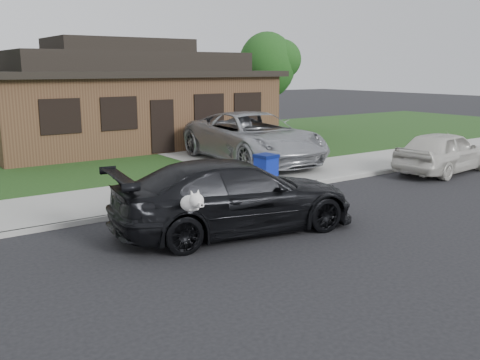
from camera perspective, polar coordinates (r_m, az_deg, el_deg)
ground at (r=10.58m, az=-0.21°, el=-7.48°), size 120.00×120.00×0.00m
sidewalk at (r=14.78m, az=-11.40°, el=-1.86°), size 60.00×3.00×0.12m
curb at (r=13.46m, az=-8.80°, el=-3.12°), size 60.00×0.12×0.12m
lawn at (r=22.21m, az=-19.83°, el=2.24°), size 60.00×13.00×0.13m
driveway at (r=21.91m, az=-2.35°, el=2.82°), size 4.50×13.00×0.14m
sedan at (r=11.57m, az=-0.54°, el=-1.72°), size 5.69×3.00×1.57m
minivan at (r=19.51m, az=1.39°, el=4.59°), size 3.52×6.70×1.80m
white_compact at (r=19.40m, az=20.90°, el=2.83°), size 4.40×2.15×1.44m
recycling_bin at (r=15.57m, az=2.79°, el=1.07°), size 0.64×0.64×0.94m
house at (r=25.17m, az=-12.54°, el=8.46°), size 12.60×8.60×4.65m
tree_1 at (r=28.79m, az=3.24°, el=12.25°), size 3.15×3.00×5.25m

